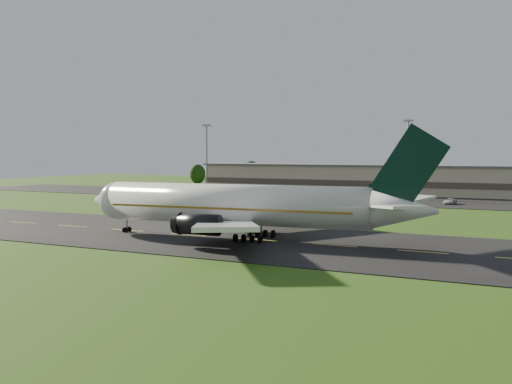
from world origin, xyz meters
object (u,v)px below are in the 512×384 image
at_px(terminal, 423,181).
at_px(light_mast_centre, 408,149).
at_px(light_mast_west, 207,150).
at_px(service_vehicle_a, 288,194).
at_px(airliner, 240,206).
at_px(service_vehicle_b, 375,197).
at_px(service_vehicle_c, 450,201).

height_order(terminal, light_mast_centre, light_mast_centre).
relative_size(light_mast_west, light_mast_centre, 1.00).
bearing_deg(service_vehicle_a, airliner, -103.97).
distance_m(light_mast_centre, service_vehicle_a, 33.15).
height_order(airliner, service_vehicle_b, airliner).
relative_size(airliner, light_mast_centre, 2.52).
bearing_deg(service_vehicle_c, terminal, 116.82).
bearing_deg(light_mast_west, service_vehicle_b, -8.83).
height_order(terminal, service_vehicle_a, terminal).
height_order(terminal, service_vehicle_c, terminal).
bearing_deg(light_mast_west, light_mast_centre, 0.00).
xyz_separation_m(terminal, service_vehicle_b, (-7.83, -24.50, -3.17)).
xyz_separation_m(terminal, service_vehicle_a, (-31.08, -24.94, -3.16)).
xyz_separation_m(terminal, light_mast_centre, (-1.40, -16.18, 8.75)).
relative_size(service_vehicle_a, service_vehicle_c, 0.91).
relative_size(light_mast_centre, service_vehicle_a, 4.76).
bearing_deg(terminal, airliner, -95.34).
bearing_deg(light_mast_west, service_vehicle_c, -9.80).
bearing_deg(service_vehicle_c, light_mast_west, 176.62).
height_order(light_mast_centre, service_vehicle_c, light_mast_centre).
height_order(airliner, service_vehicle_c, airliner).
xyz_separation_m(service_vehicle_a, service_vehicle_b, (23.25, 0.44, -0.01)).
distance_m(service_vehicle_b, service_vehicle_c, 18.93).
distance_m(airliner, terminal, 96.53).
relative_size(airliner, terminal, 0.35).
height_order(light_mast_west, light_mast_centre, same).
height_order(light_mast_centre, service_vehicle_b, light_mast_centre).
relative_size(terminal, light_mast_west, 7.13).
relative_size(service_vehicle_a, service_vehicle_b, 0.98).
bearing_deg(service_vehicle_b, airliner, 161.58).
distance_m(terminal, service_vehicle_a, 39.97).
xyz_separation_m(light_mast_west, service_vehicle_a, (30.33, -8.76, -11.91)).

